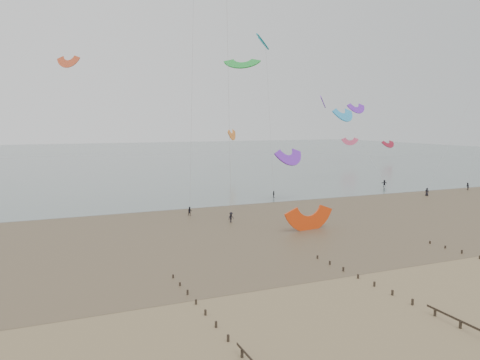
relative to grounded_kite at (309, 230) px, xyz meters
The scene contains 5 objects.
ground 27.99m from the grounded_kite, 113.66° to the right, with size 500.00×500.00×0.00m, color brown.
sea_and_shore 17.64m from the grounded_kite, 150.21° to the left, with size 500.00×665.00×0.03m.
kitesurfers 28.87m from the grounded_kite, 50.83° to the left, with size 123.32×25.50×1.83m.
grounded_kite is the anchor object (origin of this frame).
kites_airborne 69.42m from the grounded_kite, 101.73° to the left, with size 248.47×126.03×40.41m.
Camera 1 is at (-26.41, -34.98, 16.46)m, focal length 35.00 mm.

